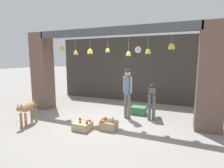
% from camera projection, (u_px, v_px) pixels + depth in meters
% --- Properties ---
extents(ground_plane, '(60.00, 60.00, 0.00)m').
position_uv_depth(ground_plane, '(107.00, 119.00, 5.94)').
color(ground_plane, gray).
extents(shop_back_wall, '(7.35, 0.12, 3.04)m').
position_uv_depth(shop_back_wall, '(131.00, 70.00, 8.27)').
color(shop_back_wall, '#38332D').
rests_on(shop_back_wall, ground_plane).
extents(shop_pillar_left, '(0.70, 0.60, 3.04)m').
position_uv_depth(shop_pillar_left, '(43.00, 71.00, 7.13)').
color(shop_pillar_left, brown).
rests_on(shop_pillar_left, ground_plane).
extents(shop_pillar_right, '(0.70, 0.60, 3.04)m').
position_uv_depth(shop_pillar_right, '(211.00, 78.00, 4.85)').
color(shop_pillar_right, brown).
rests_on(shop_pillar_right, ground_plane).
extents(storefront_awning, '(5.45, 0.32, 0.93)m').
position_uv_depth(storefront_awning, '(109.00, 33.00, 5.62)').
color(storefront_awning, '#4C4C51').
extents(dog, '(0.39, 0.95, 0.74)m').
position_uv_depth(dog, '(27.00, 108.00, 5.41)').
color(dog, '#9E7042').
rests_on(dog, ground_plane).
extents(shopkeeper, '(0.33, 0.29, 1.69)m').
position_uv_depth(shopkeeper, '(127.00, 90.00, 5.91)').
color(shopkeeper, '#6B665B').
rests_on(shopkeeper, ground_plane).
extents(worker_stooping, '(0.35, 0.85, 1.12)m').
position_uv_depth(worker_stooping, '(152.00, 97.00, 5.97)').
color(worker_stooping, '#56565B').
rests_on(worker_stooping, ground_plane).
extents(fruit_crate_oranges, '(0.46, 0.38, 0.32)m').
position_uv_depth(fruit_crate_oranges, '(109.00, 125.00, 5.07)').
color(fruit_crate_oranges, tan).
rests_on(fruit_crate_oranges, ground_plane).
extents(fruit_crate_apples, '(0.48, 0.41, 0.29)m').
position_uv_depth(fruit_crate_apples, '(82.00, 126.00, 5.05)').
color(fruit_crate_apples, tan).
rests_on(fruit_crate_apples, ground_plane).
extents(produce_box_green, '(0.53, 0.41, 0.28)m').
position_uv_depth(produce_box_green, '(139.00, 110.00, 6.45)').
color(produce_box_green, '#387A42').
rests_on(produce_box_green, ground_plane).
extents(water_bottle, '(0.07, 0.07, 0.24)m').
position_uv_depth(water_bottle, '(112.00, 121.00, 5.40)').
color(water_bottle, silver).
rests_on(water_bottle, ground_plane).
extents(wall_clock, '(0.33, 0.03, 0.33)m').
position_uv_depth(wall_clock, '(138.00, 50.00, 7.94)').
color(wall_clock, black).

